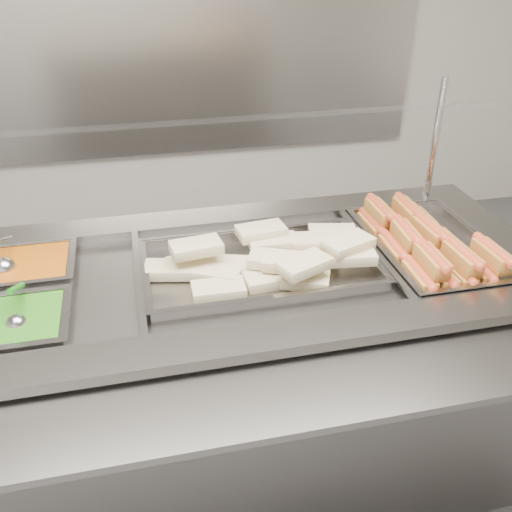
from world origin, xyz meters
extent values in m
cube|color=#A5A09A|center=(0.00, 2.45, 1.20)|extent=(3.00, 0.04, 1.20)
cube|color=slate|center=(-0.05, 0.35, 0.46)|extent=(1.92, 0.81, 0.92)
cube|color=gray|center=(-0.05, -0.02, 0.94)|extent=(2.00, 0.16, 0.03)
cube|color=gray|center=(-0.05, 0.72, 0.94)|extent=(2.00, 0.16, 0.03)
cube|color=gray|center=(0.88, 0.36, 0.94)|extent=(0.14, 0.61, 0.03)
cube|color=black|center=(-0.05, 0.35, 0.82)|extent=(1.73, 0.62, 0.02)
cube|color=gray|center=(0.41, 0.36, 0.95)|extent=(0.03, 0.61, 0.01)
cube|color=gray|center=(-0.37, 0.35, 0.95)|extent=(0.03, 0.61, 0.01)
cube|color=gray|center=(-0.04, -0.20, 0.90)|extent=(1.91, 0.28, 0.02)
cylinder|color=silver|center=(0.78, 0.70, 1.19)|extent=(0.03, 0.03, 0.47)
cube|color=silver|center=(-0.05, 0.57, 1.36)|extent=(1.76, 0.33, 0.09)
cube|color=#B15409|center=(-0.74, 0.50, 0.91)|extent=(0.30, 0.24, 0.09)
cube|color=#17610F|center=(-0.73, 0.19, 0.91)|extent=(0.30, 0.24, 0.09)
cube|color=#9F6121|center=(0.48, 0.17, 0.94)|extent=(0.06, 0.16, 0.06)
cylinder|color=#BD4122|center=(0.48, 0.17, 0.96)|extent=(0.04, 0.18, 0.03)
cube|color=#9F6121|center=(0.48, 0.36, 0.93)|extent=(0.06, 0.16, 0.06)
cylinder|color=#BD4122|center=(0.48, 0.36, 0.96)|extent=(0.04, 0.18, 0.03)
cube|color=#9F6121|center=(0.48, 0.54, 0.93)|extent=(0.06, 0.16, 0.06)
cylinder|color=#BD4122|center=(0.48, 0.54, 0.96)|extent=(0.03, 0.18, 0.03)
cube|color=#9F6121|center=(0.55, 0.17, 0.94)|extent=(0.06, 0.16, 0.06)
cylinder|color=#BD4122|center=(0.55, 0.17, 0.96)|extent=(0.04, 0.18, 0.03)
cube|color=#9F6121|center=(0.55, 0.36, 0.93)|extent=(0.06, 0.16, 0.06)
cylinder|color=#BD4122|center=(0.55, 0.36, 0.96)|extent=(0.04, 0.18, 0.03)
cube|color=#9F6121|center=(0.55, 0.54, 0.94)|extent=(0.06, 0.16, 0.06)
cylinder|color=#BD4122|center=(0.55, 0.54, 0.96)|extent=(0.04, 0.18, 0.03)
cube|color=#9F6121|center=(0.62, 0.17, 0.93)|extent=(0.06, 0.16, 0.06)
cylinder|color=#BD4122|center=(0.62, 0.17, 0.96)|extent=(0.03, 0.18, 0.03)
cube|color=#9F6121|center=(0.61, 0.36, 0.94)|extent=(0.06, 0.16, 0.06)
cylinder|color=#BD4122|center=(0.61, 0.36, 0.96)|extent=(0.04, 0.18, 0.03)
cube|color=#9F6121|center=(0.61, 0.54, 0.93)|extent=(0.06, 0.16, 0.06)
cylinder|color=#BD4122|center=(0.61, 0.54, 0.96)|extent=(0.03, 0.18, 0.03)
cube|color=#9F6121|center=(0.68, 0.17, 0.94)|extent=(0.06, 0.16, 0.06)
cylinder|color=#BD4122|center=(0.68, 0.17, 0.96)|extent=(0.04, 0.18, 0.03)
cube|color=#9F6121|center=(0.68, 0.36, 0.94)|extent=(0.06, 0.16, 0.06)
cylinder|color=#BD4122|center=(0.68, 0.36, 0.96)|extent=(0.03, 0.18, 0.03)
cube|color=#9F6121|center=(0.68, 0.54, 0.93)|extent=(0.06, 0.16, 0.06)
cylinder|color=#BD4122|center=(0.68, 0.54, 0.96)|extent=(0.04, 0.18, 0.03)
cube|color=#9F6121|center=(0.52, 0.18, 0.99)|extent=(0.06, 0.16, 0.06)
cylinder|color=#BD4122|center=(0.52, 0.18, 1.01)|extent=(0.04, 0.18, 0.03)
cube|color=#9F6121|center=(0.52, 0.35, 0.99)|extent=(0.06, 0.16, 0.06)
cylinder|color=#BD4122|center=(0.52, 0.35, 1.01)|extent=(0.04, 0.18, 0.03)
cube|color=#9F6121|center=(0.50, 0.54, 0.99)|extent=(0.06, 0.16, 0.06)
cylinder|color=#BD4122|center=(0.50, 0.54, 1.01)|extent=(0.04, 0.18, 0.03)
cube|color=#9F6121|center=(0.62, 0.18, 0.99)|extent=(0.06, 0.16, 0.06)
cylinder|color=#BD4122|center=(0.62, 0.18, 1.01)|extent=(0.04, 0.18, 0.03)
cube|color=#9F6121|center=(0.61, 0.36, 0.99)|extent=(0.06, 0.16, 0.06)
cylinder|color=#BD4122|center=(0.61, 0.36, 1.01)|extent=(0.04, 0.18, 0.03)
cube|color=#9F6121|center=(0.61, 0.53, 0.99)|extent=(0.06, 0.16, 0.06)
cylinder|color=#BD4122|center=(0.61, 0.53, 1.01)|extent=(0.04, 0.18, 0.03)
cube|color=#9F6121|center=(0.72, 0.17, 0.99)|extent=(0.06, 0.16, 0.06)
cylinder|color=#BD4122|center=(0.72, 0.17, 1.01)|extent=(0.04, 0.18, 0.03)
cube|color=tan|center=(0.13, 0.24, 0.94)|extent=(0.18, 0.14, 0.03)
cube|color=tan|center=(-0.27, 0.38, 0.95)|extent=(0.17, 0.12, 0.03)
cube|color=tan|center=(-0.14, 0.24, 0.94)|extent=(0.16, 0.09, 0.03)
cube|color=tan|center=(-0.08, 0.37, 0.94)|extent=(0.18, 0.13, 0.03)
cube|color=tan|center=(-0.13, 0.33, 0.95)|extent=(0.18, 0.15, 0.03)
cube|color=tan|center=(0.18, 0.35, 0.94)|extent=(0.18, 0.14, 0.03)
cube|color=tan|center=(-0.19, 0.41, 0.94)|extent=(0.17, 0.12, 0.03)
cube|color=tan|center=(0.03, 0.26, 0.94)|extent=(0.17, 0.10, 0.03)
cube|color=tan|center=(0.22, 0.40, 0.98)|extent=(0.17, 0.11, 0.03)
cube|color=tan|center=(0.09, 0.28, 0.98)|extent=(0.18, 0.14, 0.03)
cube|color=tan|center=(0.05, 0.31, 0.98)|extent=(0.18, 0.15, 0.03)
cube|color=tan|center=(0.08, 0.42, 0.98)|extent=(0.16, 0.10, 0.03)
cube|color=tan|center=(0.29, 0.44, 0.98)|extent=(0.17, 0.12, 0.03)
cube|color=tan|center=(0.29, 0.28, 0.98)|extent=(0.17, 0.11, 0.03)
cube|color=tan|center=(-0.18, 0.39, 1.01)|extent=(0.17, 0.11, 0.03)
cube|color=tan|center=(0.04, 0.46, 1.01)|extent=(0.17, 0.11, 0.03)
cube|color=tan|center=(0.29, 0.30, 1.01)|extent=(0.18, 0.14, 0.03)
cube|color=tan|center=(0.12, 0.22, 1.01)|extent=(0.18, 0.15, 0.03)
sphere|color=#AFAFB4|center=(-0.78, 0.48, 0.96)|extent=(0.07, 0.07, 0.07)
cylinder|color=#AFAFB4|center=(-0.78, 0.56, 1.02)|extent=(0.01, 0.18, 0.09)
sphere|color=#AFAFB4|center=(-0.70, 0.17, 0.95)|extent=(0.06, 0.06, 0.06)
cylinder|color=#167D16|center=(-0.70, 0.26, 1.02)|extent=(0.02, 0.16, 0.09)
camera|label=1|loc=(-0.33, -1.18, 1.89)|focal=40.00mm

